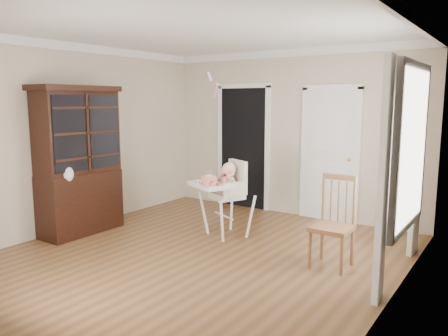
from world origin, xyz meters
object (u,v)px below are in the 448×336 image
Objects in this scene: sippy_cup at (209,177)px; dining_chair at (333,225)px; china_cabinet at (79,161)px; high_chair at (227,189)px; cake at (209,180)px.

sippy_cup is 0.15× the size of dining_chair.
high_chair is at bearing 29.98° from china_cabinet.
dining_chair reaches higher than sippy_cup.
cake is 1.78m from dining_chair.
cake is (-0.11, -0.26, 0.15)m from high_chair.
china_cabinet reaches higher than cake.
sippy_cup reaches higher than cake.
sippy_cup is at bearing 128.24° from cake.
sippy_cup is at bearing 172.41° from dining_chair.
dining_chair is (1.64, -0.27, -0.18)m from high_chair.
high_chair is at bearing 169.70° from dining_chair.
china_cabinet is 3.59m from dining_chair.
dining_chair is at bearing 12.67° from china_cabinet.
high_chair is 3.85× the size of cake.
high_chair is at bearing 66.98° from cake.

